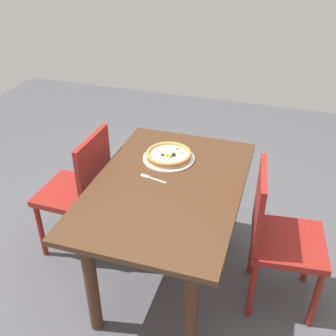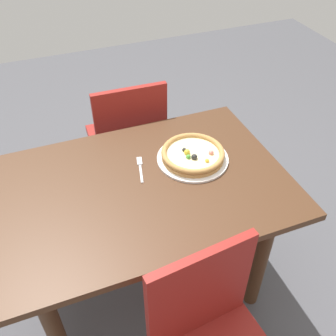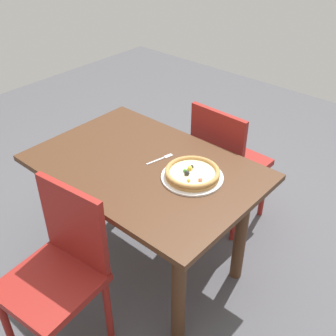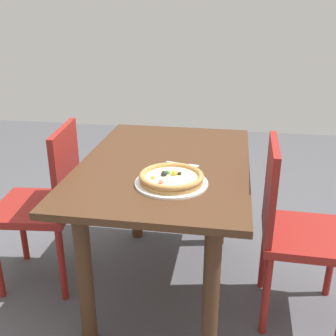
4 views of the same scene
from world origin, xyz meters
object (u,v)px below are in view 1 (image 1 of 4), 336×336
object	(u,v)px
fork	(151,178)
chair_far	(81,189)
dining_table	(167,203)
plate	(169,158)
chair_near	(277,235)
pizza	(169,155)

from	to	relation	value
fork	chair_far	bearing A→B (deg)	4.17
chair_far	fork	bearing A→B (deg)	-97.63
dining_table	fork	world-z (taller)	fork
plate	chair_near	bearing A→B (deg)	-107.12
chair_near	chair_far	xyz separation A→B (m)	(0.06, 1.24, 0.00)
plate	fork	size ratio (longest dim) A/B	1.91
plate	dining_table	bearing A→B (deg)	-164.47
chair_far	dining_table	bearing A→B (deg)	-98.65
pizza	fork	world-z (taller)	pizza
chair_near	plate	distance (m)	0.76
chair_far	pizza	xyz separation A→B (m)	(0.15, -0.55, 0.27)
plate	fork	bearing A→B (deg)	172.49
plate	pizza	world-z (taller)	pizza
dining_table	pizza	xyz separation A→B (m)	(0.26, 0.07, 0.16)
chair_far	fork	distance (m)	0.58
dining_table	chair_near	distance (m)	0.63
dining_table	chair_near	bearing A→B (deg)	-85.75
plate	fork	xyz separation A→B (m)	(-0.23, 0.03, -0.00)
pizza	plate	bearing A→B (deg)	88.78
dining_table	pizza	bearing A→B (deg)	15.47
chair_near	fork	xyz separation A→B (m)	(-0.02, 0.72, 0.24)
plate	pizza	distance (m)	0.03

